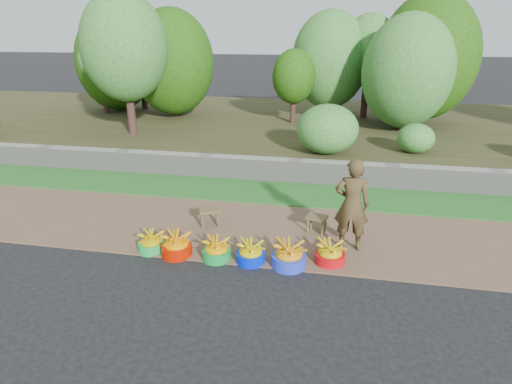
% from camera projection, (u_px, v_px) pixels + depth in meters
% --- Properties ---
extents(ground_plane, '(120.00, 120.00, 0.00)m').
position_uv_depth(ground_plane, '(268.00, 269.00, 6.59)').
color(ground_plane, black).
rests_on(ground_plane, ground).
extents(dirt_shoulder, '(80.00, 2.50, 0.02)m').
position_uv_depth(dirt_shoulder, '(279.00, 233.00, 7.73)').
color(dirt_shoulder, brown).
rests_on(dirt_shoulder, ground).
extents(grass_verge, '(80.00, 1.50, 0.04)m').
position_uv_depth(grass_verge, '(291.00, 193.00, 9.57)').
color(grass_verge, '#266522').
rests_on(grass_verge, ground).
extents(retaining_wall, '(80.00, 0.35, 0.55)m').
position_uv_depth(retaining_wall, '(295.00, 171.00, 10.26)').
color(retaining_wall, gray).
rests_on(retaining_wall, ground).
extents(earth_bank, '(80.00, 10.00, 0.50)m').
position_uv_depth(earth_bank, '(310.00, 129.00, 14.76)').
color(earth_bank, '#38361C').
rests_on(earth_bank, ground).
extents(vegetation, '(30.79, 7.30, 4.91)m').
position_uv_depth(vegetation, '(279.00, 60.00, 13.39)').
color(vegetation, '#341F1A').
rests_on(vegetation, earth_bank).
extents(basin_a, '(0.44, 0.44, 0.33)m').
position_uv_depth(basin_a, '(151.00, 243.00, 7.07)').
color(basin_a, green).
rests_on(basin_a, ground).
extents(basin_b, '(0.51, 0.51, 0.38)m').
position_uv_depth(basin_b, '(176.00, 246.00, 6.93)').
color(basin_b, '#AA1301').
rests_on(basin_b, ground).
extents(basin_c, '(0.46, 0.46, 0.35)m').
position_uv_depth(basin_c, '(216.00, 250.00, 6.82)').
color(basin_c, '#0F8832').
rests_on(basin_c, ground).
extents(basin_d, '(0.46, 0.46, 0.34)m').
position_uv_depth(basin_d, '(251.00, 253.00, 6.72)').
color(basin_d, '#001DDA').
rests_on(basin_d, ground).
extents(basin_e, '(0.54, 0.54, 0.40)m').
position_uv_depth(basin_e, '(289.00, 256.00, 6.60)').
color(basin_e, '#1F35CE').
rests_on(basin_e, ground).
extents(basin_f, '(0.48, 0.48, 0.36)m').
position_uv_depth(basin_f, '(330.00, 254.00, 6.70)').
color(basin_f, '#BB0A0F').
rests_on(basin_f, ground).
extents(stool_left, '(0.46, 0.42, 0.33)m').
position_uv_depth(stool_left, '(209.00, 212.00, 7.91)').
color(stool_left, brown).
rests_on(stool_left, dirt_shoulder).
extents(stool_right, '(0.41, 0.35, 0.31)m').
position_uv_depth(stool_right, '(317.00, 219.00, 7.66)').
color(stool_right, brown).
rests_on(stool_right, dirt_shoulder).
extents(vendor_woman, '(0.58, 0.39, 1.56)m').
position_uv_depth(vendor_woman, '(352.00, 205.00, 6.92)').
color(vendor_woman, black).
rests_on(vendor_woman, dirt_shoulder).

